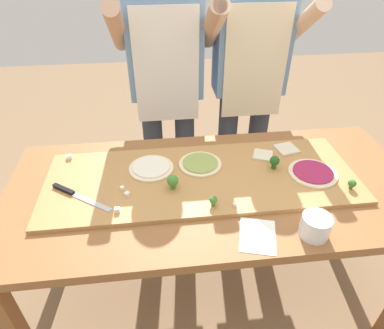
{
  "coord_description": "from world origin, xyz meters",
  "views": [
    {
      "loc": [
        -0.23,
        -1.1,
        1.7
      ],
      "look_at": [
        -0.09,
        0.08,
        0.84
      ],
      "focal_mm": 31.15,
      "sensor_mm": 36.0,
      "label": 1
    }
  ],
  "objects_px": {
    "pizza_whole_beet_magenta": "(312,172)",
    "pizza_whole_pesto_green": "(200,164)",
    "broccoli_floret_center_right": "(275,161)",
    "cook_right": "(249,75)",
    "chefs_knife": "(73,194)",
    "cheese_crumble_d": "(235,205)",
    "broccoli_floret_back_mid": "(173,181)",
    "broccoli_floret_back_right": "(213,200)",
    "cook_left": "(166,78)",
    "prep_table": "(214,201)",
    "broccoli_floret_front_right": "(352,184)",
    "pizza_slice_far_right": "(263,155)",
    "cheese_crumble_e": "(122,188)",
    "flour_cup": "(315,227)",
    "recipe_note": "(258,236)",
    "cheese_crumble_b": "(117,210)",
    "cheese_crumble_a": "(69,157)",
    "cheese_crumble_c": "(127,194)",
    "pizza_slice_far_left": "(286,149)",
    "pizza_whole_white_garlic": "(151,168)"
  },
  "relations": [
    {
      "from": "prep_table",
      "to": "pizza_whole_pesto_green",
      "type": "distance_m",
      "value": 0.18
    },
    {
      "from": "chefs_knife",
      "to": "cheese_crumble_d",
      "type": "xyz_separation_m",
      "value": [
        0.64,
        -0.14,
        0.0
      ]
    },
    {
      "from": "cheese_crumble_d",
      "to": "cheese_crumble_e",
      "type": "bearing_deg",
      "value": 160.88
    },
    {
      "from": "broccoli_floret_center_right",
      "to": "recipe_note",
      "type": "height_order",
      "value": "broccoli_floret_center_right"
    },
    {
      "from": "prep_table",
      "to": "broccoli_floret_front_right",
      "type": "height_order",
      "value": "broccoli_floret_front_right"
    },
    {
      "from": "cheese_crumble_b",
      "to": "cheese_crumble_a",
      "type": "bearing_deg",
      "value": 122.51
    },
    {
      "from": "pizza_slice_far_left",
      "to": "cheese_crumble_d",
      "type": "bearing_deg",
      "value": -133.18
    },
    {
      "from": "cheese_crumble_d",
      "to": "broccoli_floret_back_right",
      "type": "bearing_deg",
      "value": 171.09
    },
    {
      "from": "chefs_knife",
      "to": "pizza_whole_beet_magenta",
      "type": "relative_size",
      "value": 1.22
    },
    {
      "from": "pizza_whole_beet_magenta",
      "to": "cook_left",
      "type": "relative_size",
      "value": 0.13
    },
    {
      "from": "pizza_whole_beet_magenta",
      "to": "pizza_whole_pesto_green",
      "type": "bearing_deg",
      "value": 165.86
    },
    {
      "from": "pizza_slice_far_right",
      "to": "cook_left",
      "type": "xyz_separation_m",
      "value": [
        -0.42,
        0.54,
        0.19
      ]
    },
    {
      "from": "pizza_whole_white_garlic",
      "to": "recipe_note",
      "type": "bearing_deg",
      "value": -48.77
    },
    {
      "from": "cheese_crumble_d",
      "to": "recipe_note",
      "type": "xyz_separation_m",
      "value": [
        0.05,
        -0.14,
        -0.02
      ]
    },
    {
      "from": "chefs_knife",
      "to": "cheese_crumble_e",
      "type": "relative_size",
      "value": 16.16
    },
    {
      "from": "pizza_slice_far_right",
      "to": "cook_left",
      "type": "height_order",
      "value": "cook_left"
    },
    {
      "from": "broccoli_floret_back_mid",
      "to": "broccoli_floret_back_right",
      "type": "distance_m",
      "value": 0.19
    },
    {
      "from": "broccoli_floret_front_right",
      "to": "pizza_slice_far_left",
      "type": "bearing_deg",
      "value": 117.83
    },
    {
      "from": "pizza_slice_far_left",
      "to": "broccoli_floret_center_right",
      "type": "xyz_separation_m",
      "value": [
        -0.11,
        -0.14,
        0.03
      ]
    },
    {
      "from": "cook_left",
      "to": "pizza_whole_pesto_green",
      "type": "bearing_deg",
      "value": -78.57
    },
    {
      "from": "pizza_slice_far_right",
      "to": "broccoli_floret_center_right",
      "type": "distance_m",
      "value": 0.11
    },
    {
      "from": "cheese_crumble_c",
      "to": "cook_right",
      "type": "relative_size",
      "value": 0.01
    },
    {
      "from": "pizza_whole_pesto_green",
      "to": "broccoli_floret_back_mid",
      "type": "height_order",
      "value": "broccoli_floret_back_mid"
    },
    {
      "from": "chefs_knife",
      "to": "cheese_crumble_d",
      "type": "height_order",
      "value": "chefs_knife"
    },
    {
      "from": "broccoli_floret_back_right",
      "to": "cheese_crumble_b",
      "type": "xyz_separation_m",
      "value": [
        -0.37,
        0.01,
        -0.02
      ]
    },
    {
      "from": "broccoli_floret_center_right",
      "to": "cheese_crumble_e",
      "type": "relative_size",
      "value": 3.99
    },
    {
      "from": "pizza_slice_far_right",
      "to": "broccoli_floret_back_mid",
      "type": "xyz_separation_m",
      "value": [
        -0.44,
        -0.19,
        0.03
      ]
    },
    {
      "from": "pizza_whole_pesto_green",
      "to": "cook_right",
      "type": "height_order",
      "value": "cook_right"
    },
    {
      "from": "pizza_whole_pesto_green",
      "to": "cheese_crumble_c",
      "type": "bearing_deg",
      "value": -151.31
    },
    {
      "from": "chefs_knife",
      "to": "pizza_whole_pesto_green",
      "type": "distance_m",
      "value": 0.56
    },
    {
      "from": "broccoli_floret_center_right",
      "to": "cheese_crumble_a",
      "type": "bearing_deg",
      "value": 168.76
    },
    {
      "from": "pizza_whole_beet_magenta",
      "to": "flour_cup",
      "type": "distance_m",
      "value": 0.35
    },
    {
      "from": "pizza_whole_pesto_green",
      "to": "pizza_whole_white_garlic",
      "type": "xyz_separation_m",
      "value": [
        -0.22,
        -0.01,
        0.0
      ]
    },
    {
      "from": "broccoli_floret_center_right",
      "to": "chefs_knife",
      "type": "bearing_deg",
      "value": -174.68
    },
    {
      "from": "cheese_crumble_b",
      "to": "chefs_knife",
      "type": "bearing_deg",
      "value": 146.57
    },
    {
      "from": "broccoli_floret_back_right",
      "to": "recipe_note",
      "type": "height_order",
      "value": "broccoli_floret_back_right"
    },
    {
      "from": "cheese_crumble_e",
      "to": "cook_right",
      "type": "xyz_separation_m",
      "value": [
        0.71,
        0.71,
        0.19
      ]
    },
    {
      "from": "pizza_slice_far_right",
      "to": "cook_right",
      "type": "xyz_separation_m",
      "value": [
        0.05,
        0.54,
        0.19
      ]
    },
    {
      "from": "chefs_knife",
      "to": "cook_right",
      "type": "height_order",
      "value": "cook_right"
    },
    {
      "from": "broccoli_floret_front_right",
      "to": "cheese_crumble_c",
      "type": "height_order",
      "value": "broccoli_floret_front_right"
    },
    {
      "from": "broccoli_floret_back_right",
      "to": "cook_left",
      "type": "height_order",
      "value": "cook_left"
    },
    {
      "from": "broccoli_floret_back_mid",
      "to": "broccoli_floret_back_right",
      "type": "height_order",
      "value": "broccoli_floret_back_mid"
    },
    {
      "from": "pizza_whole_beet_magenta",
      "to": "broccoli_floret_back_mid",
      "type": "bearing_deg",
      "value": -177.28
    },
    {
      "from": "pizza_whole_pesto_green",
      "to": "pizza_slice_far_right",
      "type": "height_order",
      "value": "pizza_whole_pesto_green"
    },
    {
      "from": "prep_table",
      "to": "cheese_crumble_e",
      "type": "bearing_deg",
      "value": -178.62
    },
    {
      "from": "chefs_knife",
      "to": "pizza_slice_far_right",
      "type": "distance_m",
      "value": 0.87
    },
    {
      "from": "prep_table",
      "to": "cheese_crumble_b",
      "type": "bearing_deg",
      "value": -160.75
    },
    {
      "from": "broccoli_floret_center_right",
      "to": "cook_right",
      "type": "distance_m",
      "value": 0.66
    },
    {
      "from": "pizza_slice_far_right",
      "to": "cook_left",
      "type": "bearing_deg",
      "value": 128.04
    },
    {
      "from": "pizza_whole_pesto_green",
      "to": "flour_cup",
      "type": "relative_size",
      "value": 1.84
    }
  ]
}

